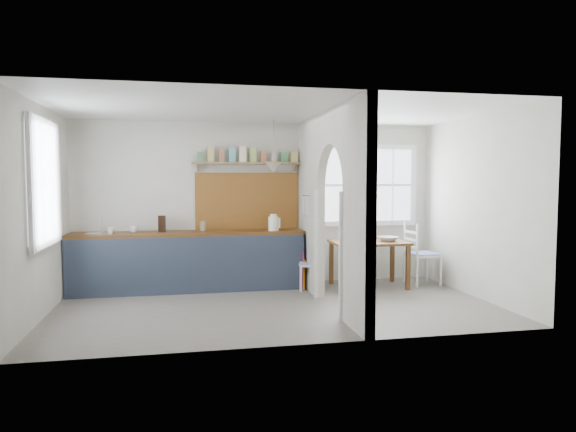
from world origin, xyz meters
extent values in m
cube|color=slate|center=(0.00, 0.00, 0.00)|extent=(5.80, 3.20, 0.01)
cube|color=silver|center=(0.00, 0.00, 2.60)|extent=(5.80, 3.20, 0.01)
cube|color=silver|center=(0.00, 1.60, 1.30)|extent=(5.80, 0.01, 2.60)
cube|color=silver|center=(0.00, -1.60, 1.30)|extent=(5.80, 0.01, 2.60)
cube|color=silver|center=(-2.90, 0.00, 1.30)|extent=(0.01, 3.20, 2.60)
cube|color=silver|center=(2.90, 0.00, 1.30)|extent=(0.01, 3.20, 2.60)
cube|color=silver|center=(0.70, -1.20, 1.30)|extent=(0.12, 0.80, 2.60)
cube|color=silver|center=(0.70, 1.00, 1.30)|extent=(0.12, 1.20, 2.60)
cube|color=silver|center=(0.70, -0.20, 2.08)|extent=(0.12, 1.20, 1.05)
cube|color=#483117|center=(-1.13, 1.30, 0.88)|extent=(3.50, 0.60, 0.05)
cube|color=#343B53|center=(-1.13, 1.01, 0.42)|extent=(3.50, 0.03, 0.85)
cube|color=black|center=(-1.13, 1.35, 0.42)|extent=(3.46, 0.45, 0.85)
cylinder|color=silver|center=(-2.43, 1.30, 0.89)|extent=(0.40, 0.40, 0.02)
cube|color=#9B5F1D|center=(-0.20, 1.58, 1.35)|extent=(1.65, 0.03, 0.90)
cube|color=#826248|center=(-0.20, 1.49, 1.95)|extent=(1.75, 0.20, 0.03)
cube|color=#367C41|center=(-0.95, 1.49, 2.06)|extent=(0.09, 0.09, 0.18)
cube|color=tan|center=(-0.78, 1.49, 2.06)|extent=(0.09, 0.09, 0.18)
cube|color=#955533|center=(-0.62, 1.49, 2.06)|extent=(0.09, 0.09, 0.18)
cube|color=teal|center=(-0.45, 1.49, 2.06)|extent=(0.09, 0.09, 0.18)
cube|color=beige|center=(-0.29, 1.49, 2.06)|extent=(0.09, 0.09, 0.18)
cube|color=#829F43|center=(-0.12, 1.49, 2.06)|extent=(0.09, 0.09, 0.18)
cube|color=#BD5C2D|center=(0.04, 1.49, 2.06)|extent=(0.09, 0.09, 0.18)
cube|color=gray|center=(0.21, 1.49, 2.06)|extent=(0.09, 0.09, 0.18)
cube|color=#367C41|center=(0.37, 1.49, 2.06)|extent=(0.09, 0.09, 0.18)
cube|color=tan|center=(0.54, 1.49, 2.06)|extent=(0.09, 0.09, 0.18)
cone|color=beige|center=(0.15, 1.15, 1.88)|extent=(0.26, 0.26, 0.16)
cylinder|color=silver|center=(0.61, 0.90, 1.45)|extent=(0.02, 0.50, 0.02)
imported|color=white|center=(-2.25, 1.16, 0.95)|extent=(0.12, 0.12, 0.10)
imported|color=silver|center=(-1.94, 1.33, 0.95)|extent=(0.15, 0.15, 0.11)
cube|color=black|center=(-1.54, 1.37, 1.02)|extent=(0.12, 0.16, 0.24)
cylinder|color=gray|center=(-0.92, 1.40, 0.98)|extent=(0.11, 0.11, 0.15)
cube|color=#A3215C|center=(0.58, 0.98, 0.28)|extent=(0.02, 0.03, 0.61)
cube|color=#D76A03|center=(0.58, 0.92, 0.25)|extent=(0.02, 0.03, 0.46)
imported|color=silver|center=(1.94, 0.93, 0.76)|extent=(0.38, 0.38, 0.07)
imported|color=#457B41|center=(1.54, 0.89, 0.77)|extent=(0.10, 0.10, 0.09)
cylinder|color=#2E2626|center=(1.29, 0.95, 0.73)|extent=(0.22, 0.22, 0.01)
imported|color=#41324B|center=(1.75, 1.22, 0.83)|extent=(0.24, 0.24, 0.21)
camera|label=1|loc=(-1.20, -6.61, 1.68)|focal=32.00mm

